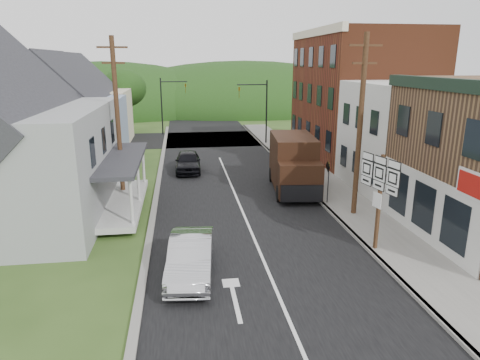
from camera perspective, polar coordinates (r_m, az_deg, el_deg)
name	(u,v)px	position (r m, az deg, el deg)	size (l,w,h in m)	color
ground	(259,250)	(18.26, 2.54, -9.35)	(120.00, 120.00, 0.00)	#2D4719
road	(231,185)	(27.55, -1.22, -0.64)	(9.00, 90.00, 0.02)	black
cross_road	(211,139)	(44.06, -3.84, 5.48)	(60.00, 9.00, 0.02)	black
sidewalk_right	(329,189)	(26.98, 11.84, -1.17)	(2.80, 55.00, 0.15)	slate
curb_right	(308,190)	(26.56, 9.09, -1.29)	(0.20, 55.00, 0.15)	slate
curb_left	(156,196)	(25.49, -11.12, -2.15)	(0.30, 55.00, 0.12)	slate
storefront_white	(421,137)	(28.14, 23.01, 5.25)	(8.00, 7.00, 6.50)	silver
storefront_red	(360,96)	(36.35, 15.65, 10.76)	(8.00, 12.00, 10.00)	#622C17
house_blue	(73,117)	(34.44, -21.40, 7.84)	(7.14, 8.16, 7.28)	#8190B0
house_cream	(90,105)	(43.29, -19.41, 9.40)	(7.14, 8.16, 7.28)	beige
utility_pole_right	(360,126)	(21.81, 15.71, 7.00)	(1.60, 0.26, 9.00)	#472D19
utility_pole_left	(118,118)	(24.70, -16.01, 7.92)	(1.60, 0.26, 9.00)	#472D19
traffic_signal_right	(259,105)	(40.65, 2.58, 10.00)	(2.87, 0.20, 6.00)	black
traffic_signal_left	(168,99)	(46.96, -9.58, 10.55)	(2.87, 0.20, 6.00)	black
tree_left_d	(124,88)	(48.72, -15.25, 11.73)	(4.80, 4.80, 6.94)	#382616
forested_ridge	(199,109)	(71.76, -5.53, 9.34)	(90.00, 30.00, 16.00)	#1A320F
silver_sedan	(191,257)	(16.07, -6.57, -10.18)	(1.56, 4.46, 1.47)	#B9B9BE
dark_sedan	(188,162)	(30.91, -6.96, 2.45)	(1.74, 4.33, 1.48)	black
delivery_van	(294,164)	(26.03, 7.19, 2.12)	(3.04, 6.20, 3.34)	black
route_sign_cluster	(379,189)	(18.07, 18.06, -1.13)	(0.58, 2.24, 3.99)	#472D19
warning_sign	(328,176)	(23.72, 11.67, 0.53)	(0.10, 0.66, 2.38)	black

